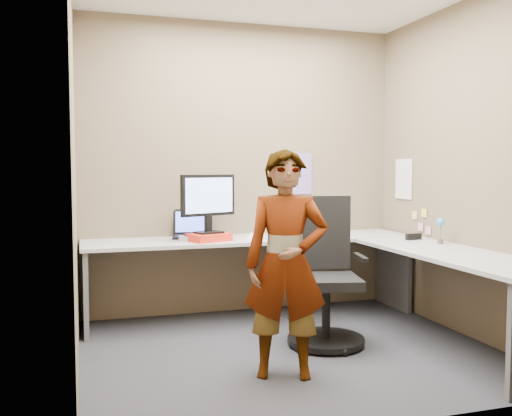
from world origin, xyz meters
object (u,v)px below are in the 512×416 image
object	(u,v)px
office_chair	(325,285)
desk	(324,261)
monitor	(208,199)
person	(286,264)

from	to	relation	value
office_chair	desk	bearing A→B (deg)	80.64
desk	office_chair	distance (m)	0.33
desk	office_chair	world-z (taller)	office_chair
monitor	person	bearing A→B (deg)	-102.37
monitor	desk	bearing A→B (deg)	-51.54
office_chair	person	size ratio (longest dim) A/B	0.76
monitor	office_chair	size ratio (longest dim) A/B	0.46
person	monitor	bearing A→B (deg)	118.71
desk	person	xyz separation A→B (m)	(-0.64, -0.85, 0.15)
office_chair	person	xyz separation A→B (m)	(-0.53, -0.57, 0.28)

